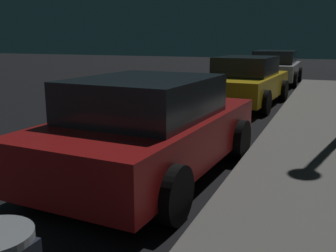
{
  "coord_description": "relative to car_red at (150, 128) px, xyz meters",
  "views": [
    {
      "loc": [
        5.16,
        -0.52,
        1.95
      ],
      "look_at": [
        4.18,
        1.85,
        1.37
      ],
      "focal_mm": 41.83,
      "sensor_mm": 36.0,
      "label": 1
    }
  ],
  "objects": [
    {
      "name": "car_silver",
      "position": [
        0.0,
        12.84,
        0.01
      ],
      "size": [
        2.12,
        4.02,
        1.43
      ],
      "color": "#B7B7BF",
      "rests_on": "ground"
    },
    {
      "name": "car_red",
      "position": [
        0.0,
        0.0,
        0.0
      ],
      "size": [
        2.29,
        4.2,
        1.43
      ],
      "color": "maroon",
      "rests_on": "ground"
    },
    {
      "name": "car_yellow_cab",
      "position": [
        0.0,
        6.63,
        -0.0
      ],
      "size": [
        2.15,
        4.32,
        1.43
      ],
      "color": "gold",
      "rests_on": "ground"
    }
  ]
}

